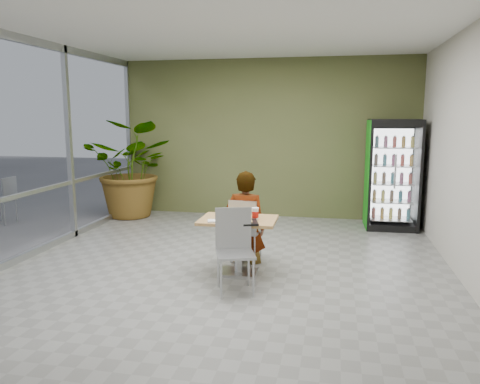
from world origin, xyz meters
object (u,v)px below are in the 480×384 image
dining_table (238,235)px  cafeteria_tray (240,222)px  beverage_fridge (392,175)px  chair_near (234,243)px  soda_cup (255,214)px  seated_woman (246,227)px  potted_plant (133,169)px  chair_far (244,226)px

dining_table → cafeteria_tray: cafeteria_tray is taller
dining_table → beverage_fridge: beverage_fridge is taller
beverage_fridge → cafeteria_tray: bearing=-125.2°
beverage_fridge → chair_near: bearing=-123.4°
beverage_fridge → soda_cup: bearing=-125.4°
seated_woman → dining_table: bearing=96.2°
chair_near → potted_plant: (-2.90, 3.59, 0.41)m
chair_far → soda_cup: chair_far is taller
chair_far → seated_woman: (0.01, 0.05, -0.03)m
chair_near → soda_cup: (0.16, 0.52, 0.25)m
soda_cup → cafeteria_tray: soda_cup is taller
dining_table → chair_far: bearing=92.1°
cafeteria_tray → beverage_fridge: (2.16, 3.32, 0.24)m
dining_table → soda_cup: (0.23, -0.02, 0.29)m
chair_near → beverage_fridge: bearing=39.7°
soda_cup → cafeteria_tray: size_ratio=0.36×
seated_woman → soda_cup: 0.70m
chair_near → potted_plant: size_ratio=0.50×
seated_woman → soda_cup: bearing=117.8°
seated_woman → beverage_fridge: 3.40m
chair_near → cafeteria_tray: (0.01, 0.27, 0.19)m
chair_near → beverage_fridge: (2.18, 3.58, 0.43)m
cafeteria_tray → chair_near: bearing=-92.5°
seated_woman → cafeteria_tray: size_ratio=3.67×
dining_table → seated_woman: 0.55m
soda_cup → dining_table: bearing=174.7°
soda_cup → beverage_fridge: beverage_fridge is taller
dining_table → chair_near: size_ratio=1.01×
seated_woman → beverage_fridge: bearing=-126.8°
chair_far → chair_near: 1.05m
dining_table → potted_plant: bearing=132.9°
potted_plant → soda_cup: bearing=-45.1°
chair_far → seated_woman: size_ratio=0.57×
seated_woman → cafeteria_tray: (0.09, -0.82, 0.26)m
soda_cup → beverage_fridge: (2.01, 3.07, 0.18)m
chair_far → beverage_fridge: beverage_fridge is taller
chair_near → soda_cup: 0.60m
dining_table → soda_cup: soda_cup is taller
soda_cup → potted_plant: bearing=134.9°
chair_near → potted_plant: 4.64m
cafeteria_tray → potted_plant: (-2.91, 3.32, 0.23)m
beverage_fridge → seated_woman: bearing=-134.1°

